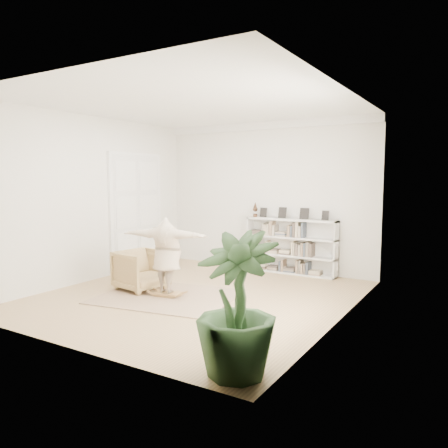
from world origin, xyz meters
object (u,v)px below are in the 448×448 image
object	(u,v)px
bookshelf	(291,247)
person	(167,253)
armchair	(141,270)
rocker_board	(167,293)
houseplant	(237,305)

from	to	relation	value
bookshelf	person	world-z (taller)	bookshelf
person	armchair	bearing A→B (deg)	-20.50
armchair	rocker_board	distance (m)	0.86
armchair	person	bearing A→B (deg)	-90.81
bookshelf	armchair	distance (m)	3.61
rocker_board	person	distance (m)	0.77
bookshelf	armchair	world-z (taller)	bookshelf
person	rocker_board	bearing A→B (deg)	53.82
rocker_board	armchair	bearing A→B (deg)	159.50
bookshelf	houseplant	size ratio (longest dim) A/B	1.33
armchair	bookshelf	bearing A→B (deg)	-23.08
bookshelf	rocker_board	distance (m)	3.43
armchair	houseplant	distance (m)	4.26
rocker_board	person	bearing A→B (deg)	53.82
armchair	person	xyz separation A→B (m)	(0.78, -0.15, 0.44)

